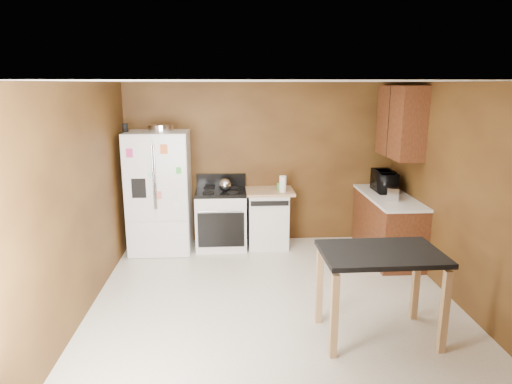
{
  "coord_description": "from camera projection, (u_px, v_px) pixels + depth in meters",
  "views": [
    {
      "loc": [
        -0.49,
        -4.82,
        2.48
      ],
      "look_at": [
        -0.17,
        0.85,
        1.12
      ],
      "focal_mm": 32.0,
      "sensor_mm": 36.0,
      "label": 1
    }
  ],
  "objects": [
    {
      "name": "pen_cup",
      "position": [
        125.0,
        128.0,
        6.51
      ],
      "size": [
        0.08,
        0.08,
        0.12
      ],
      "primitive_type": "cylinder",
      "color": "black",
      "rests_on": "refrigerator"
    },
    {
      "name": "island",
      "position": [
        380.0,
        265.0,
        4.42
      ],
      "size": [
        1.16,
        0.79,
        0.91
      ],
      "color": "black",
      "rests_on": "ground"
    },
    {
      "name": "toaster",
      "position": [
        393.0,
        193.0,
        6.34
      ],
      "size": [
        0.22,
        0.28,
        0.18
      ],
      "primitive_type": "cube",
      "rotation": [
        0.0,
        0.0,
        -0.31
      ],
      "color": "silver",
      "rests_on": "right_cabinets"
    },
    {
      "name": "roasting_pan",
      "position": [
        161.0,
        128.0,
        6.64
      ],
      "size": [
        0.38,
        0.38,
        0.1
      ],
      "primitive_type": "cylinder",
      "color": "silver",
      "rests_on": "refrigerator"
    },
    {
      "name": "green_canister",
      "position": [
        280.0,
        186.0,
        6.99
      ],
      "size": [
        0.11,
        0.11,
        0.1
      ],
      "primitive_type": "cylinder",
      "rotation": [
        0.0,
        0.0,
        0.26
      ],
      "color": "green",
      "rests_on": "dishwasher"
    },
    {
      "name": "wall_right",
      "position": [
        462.0,
        196.0,
        5.11
      ],
      "size": [
        0.0,
        4.5,
        4.5
      ],
      "primitive_type": "plane",
      "rotation": [
        1.57,
        0.0,
        -1.57
      ],
      "color": "brown",
      "rests_on": "ground"
    },
    {
      "name": "kettle",
      "position": [
        225.0,
        185.0,
        6.85
      ],
      "size": [
        0.19,
        0.19,
        0.19
      ],
      "primitive_type": "sphere",
      "color": "silver",
      "rests_on": "gas_range"
    },
    {
      "name": "ceiling",
      "position": [
        277.0,
        81.0,
        4.7
      ],
      "size": [
        4.5,
        4.5,
        0.0
      ],
      "primitive_type": "plane",
      "rotation": [
        3.14,
        0.0,
        0.0
      ],
      "color": "white",
      "rests_on": "ground"
    },
    {
      "name": "dishwasher",
      "position": [
        268.0,
        217.0,
        7.07
      ],
      "size": [
        0.78,
        0.63,
        0.89
      ],
      "color": "white",
      "rests_on": "ground"
    },
    {
      "name": "wall_front",
      "position": [
        312.0,
        288.0,
        2.8
      ],
      "size": [
        4.2,
        0.0,
        4.2
      ],
      "primitive_type": "plane",
      "rotation": [
        -1.57,
        0.0,
        0.0
      ],
      "color": "brown",
      "rests_on": "ground"
    },
    {
      "name": "refrigerator",
      "position": [
        160.0,
        192.0,
        6.79
      ],
      "size": [
        0.9,
        0.8,
        1.8
      ],
      "color": "white",
      "rests_on": "ground"
    },
    {
      "name": "gas_range",
      "position": [
        221.0,
        218.0,
        7.01
      ],
      "size": [
        0.76,
        0.68,
        1.1
      ],
      "color": "white",
      "rests_on": "ground"
    },
    {
      "name": "microwave",
      "position": [
        385.0,
        182.0,
        6.83
      ],
      "size": [
        0.35,
        0.51,
        0.28
      ],
      "primitive_type": "imported",
      "rotation": [
        0.0,
        0.0,
        1.57
      ],
      "color": "black",
      "rests_on": "right_cabinets"
    },
    {
      "name": "paper_towel",
      "position": [
        283.0,
        184.0,
        6.83
      ],
      "size": [
        0.13,
        0.13,
        0.24
      ],
      "primitive_type": "cylinder",
      "rotation": [
        0.0,
        0.0,
        0.23
      ],
      "color": "white",
      "rests_on": "dishwasher"
    },
    {
      "name": "wall_left",
      "position": [
        80.0,
        201.0,
        4.87
      ],
      "size": [
        0.0,
        4.5,
        4.5
      ],
      "primitive_type": "plane",
      "rotation": [
        1.57,
        0.0,
        1.57
      ],
      "color": "brown",
      "rests_on": "ground"
    },
    {
      "name": "right_cabinets",
      "position": [
        391.0,
        195.0,
        6.61
      ],
      "size": [
        0.63,
        1.58,
        2.45
      ],
      "color": "brown",
      "rests_on": "ground"
    },
    {
      "name": "wall_back",
      "position": [
        261.0,
        164.0,
        7.17
      ],
      "size": [
        4.2,
        0.0,
        4.2
      ],
      "primitive_type": "plane",
      "rotation": [
        1.57,
        0.0,
        0.0
      ],
      "color": "brown",
      "rests_on": "ground"
    },
    {
      "name": "floor",
      "position": [
        275.0,
        303.0,
        5.28
      ],
      "size": [
        4.5,
        4.5,
        0.0
      ],
      "primitive_type": "plane",
      "color": "white",
      "rests_on": "ground"
    }
  ]
}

